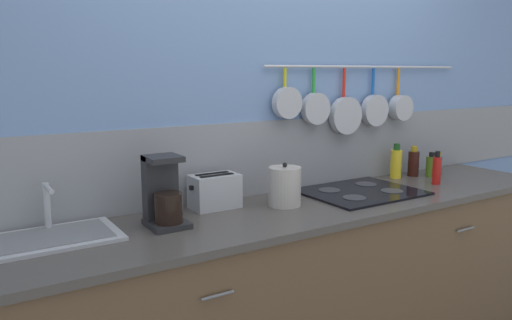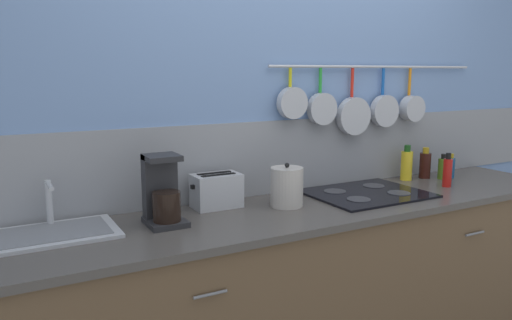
# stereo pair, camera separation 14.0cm
# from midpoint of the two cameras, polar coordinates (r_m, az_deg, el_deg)

# --- Properties ---
(wall_back) EXTENTS (7.20, 0.15, 2.60)m
(wall_back) POSITION_cam_midpoint_polar(r_m,az_deg,el_deg) (2.78, 1.58, 4.32)
(wall_back) COLOR #7293C6
(wall_back) RESTS_ON ground_plane
(cabinet_base) EXTENTS (3.06, 0.61, 0.85)m
(cabinet_base) POSITION_cam_midpoint_polar(r_m,az_deg,el_deg) (2.72, 5.74, -14.33)
(cabinet_base) COLOR brown
(cabinet_base) RESTS_ON ground_plane
(countertop) EXTENTS (3.10, 0.63, 0.03)m
(countertop) POSITION_cam_midpoint_polar(r_m,az_deg,el_deg) (2.57, 5.91, -5.29)
(countertop) COLOR #4C4742
(countertop) RESTS_ON cabinet_base
(sink_basin) EXTENTS (0.49, 0.34, 0.21)m
(sink_basin) POSITION_cam_midpoint_polar(r_m,az_deg,el_deg) (2.20, -23.79, -7.88)
(sink_basin) COLOR #B7BABF
(sink_basin) RESTS_ON countertop
(coffee_maker) EXTENTS (0.16, 0.19, 0.31)m
(coffee_maker) POSITION_cam_midpoint_polar(r_m,az_deg,el_deg) (2.21, -12.29, -4.11)
(coffee_maker) COLOR #262628
(coffee_maker) RESTS_ON countertop
(toaster) EXTENTS (0.25, 0.14, 0.17)m
(toaster) POSITION_cam_midpoint_polar(r_m,az_deg,el_deg) (2.46, -6.38, -3.57)
(toaster) COLOR #B7BABF
(toaster) RESTS_ON countertop
(kettle) EXTENTS (0.16, 0.16, 0.22)m
(kettle) POSITION_cam_midpoint_polar(r_m,az_deg,el_deg) (2.48, 1.68, -3.04)
(kettle) COLOR beige
(kettle) RESTS_ON countertop
(cooktop) EXTENTS (0.62, 0.50, 0.01)m
(cooktop) POSITION_cam_midpoint_polar(r_m,az_deg,el_deg) (2.81, 10.47, -3.59)
(cooktop) COLOR black
(cooktop) RESTS_ON countertop
(bottle_sesame_oil) EXTENTS (0.07, 0.07, 0.22)m
(bottle_sesame_oil) POSITION_cam_midpoint_polar(r_m,az_deg,el_deg) (3.23, 14.53, -0.34)
(bottle_sesame_oil) COLOR yellow
(bottle_sesame_oil) RESTS_ON countertop
(bottle_cooking_wine) EXTENTS (0.05, 0.05, 0.20)m
(bottle_cooking_wine) POSITION_cam_midpoint_polar(r_m,az_deg,el_deg) (3.12, 18.76, -1.05)
(bottle_cooking_wine) COLOR red
(bottle_cooking_wine) RESTS_ON countertop
(bottle_dish_soap) EXTENTS (0.07, 0.07, 0.19)m
(bottle_dish_soap) POSITION_cam_midpoint_polar(r_m,az_deg,el_deg) (3.32, 16.42, -0.31)
(bottle_dish_soap) COLOR #33140F
(bottle_dish_soap) RESTS_ON countertop
(bottle_vinegar) EXTENTS (0.07, 0.07, 0.16)m
(bottle_vinegar) POSITION_cam_midpoint_polar(r_m,az_deg,el_deg) (3.34, 18.29, -0.65)
(bottle_vinegar) COLOR #4C721E
(bottle_vinegar) RESTS_ON countertop
(bottle_olive_oil) EXTENTS (0.05, 0.05, 0.15)m
(bottle_olive_oil) POSITION_cam_midpoint_polar(r_m,az_deg,el_deg) (3.40, 19.00, -0.54)
(bottle_olive_oil) COLOR navy
(bottle_olive_oil) RESTS_ON countertop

